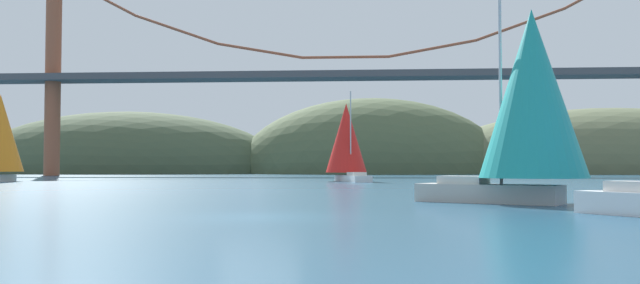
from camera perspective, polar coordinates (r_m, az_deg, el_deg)
The scene contains 7 objects.
ground_plane at distance 21.03m, azimuth -5.33°, elevation -6.56°, with size 360.00×360.00×0.00m, color navy.
headland_center at distance 155.72m, azimuth 4.50°, elevation -2.77°, with size 64.87×44.00×35.94m, color #4C5B3D.
headland_right at distance 165.69m, azimuth 23.91°, elevation -2.56°, with size 85.36×44.00×30.59m, color #5B6647.
headland_left at distance 166.28m, azimuth -16.67°, elevation -2.65°, with size 79.95×44.00×30.22m, color #425138.
suspension_bridge at distance 116.96m, azimuth 2.22°, elevation 6.05°, with size 143.90×6.00×37.76m.
sailboat_teal_sail at distance 29.58m, azimuth 17.86°, elevation 3.57°, with size 8.07×6.64×9.09m.
sailboat_red_spinnaker at distance 72.68m, azimuth 2.35°, elevation 0.15°, with size 5.84×9.04×9.94m.
Camera 1 is at (3.35, -20.70, 1.61)m, focal length 36.50 mm.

